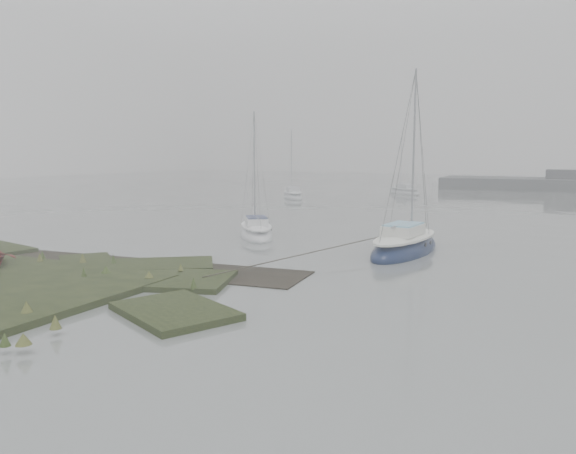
# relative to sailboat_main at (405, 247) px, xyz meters

# --- Properties ---
(ground) EXTENTS (160.00, 160.00, 0.00)m
(ground) POSITION_rel_sailboat_main_xyz_m (-3.81, 18.01, -0.28)
(ground) COLOR slate
(ground) RESTS_ON ground
(sailboat_main) EXTENTS (2.67, 6.50, 8.93)m
(sailboat_main) POSITION_rel_sailboat_main_xyz_m (0.00, 0.00, 0.00)
(sailboat_main) COLOR #0C1737
(sailboat_main) RESTS_ON ground
(sailboat_white) EXTENTS (4.36, 5.18, 7.27)m
(sailboat_white) POSITION_rel_sailboat_main_xyz_m (-8.52, 1.35, -0.05)
(sailboat_white) COLOR silver
(sailboat_white) RESTS_ON ground
(sailboat_far_a) EXTENTS (4.42, 5.19, 7.31)m
(sailboat_far_a) POSITION_rel_sailboat_main_xyz_m (-17.91, 25.26, -0.05)
(sailboat_far_a) COLOR silver
(sailboat_far_a) RESTS_ON ground
(sailboat_far_c) EXTENTS (4.91, 4.35, 7.01)m
(sailboat_far_c) POSITION_rel_sailboat_main_xyz_m (-9.51, 35.99, -0.06)
(sailboat_far_c) COLOR #A9ADB3
(sailboat_far_c) RESTS_ON ground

